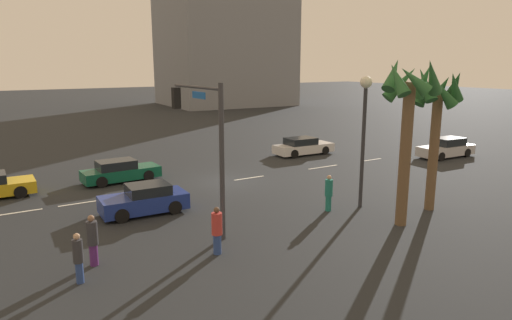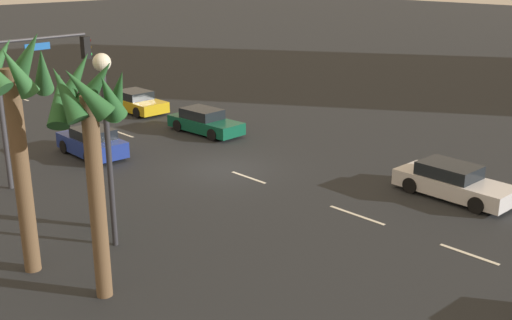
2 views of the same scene
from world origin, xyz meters
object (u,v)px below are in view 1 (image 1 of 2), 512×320
(car_0, at_px, (446,148))
(car_3, at_px, (303,147))
(pedestrian_3, at_px, (217,230))
(pedestrian_1, at_px, (78,257))
(pedestrian_2, at_px, (93,239))
(pedestrian_0, at_px, (329,192))
(building_1, at_px, (224,31))
(palm_tree_0, at_px, (437,105))
(palm_tree_1, at_px, (409,105))
(car_1, at_px, (145,200))
(streetlamp, at_px, (364,117))
(car_2, at_px, (120,171))
(traffic_signal, at_px, (204,132))

(car_0, xyz_separation_m, car_3, (8.61, -6.32, -0.05))
(car_3, bearing_deg, pedestrian_3, 43.69)
(pedestrian_1, bearing_deg, pedestrian_2, -121.22)
(pedestrian_0, bearing_deg, building_1, -112.59)
(pedestrian_3, relative_size, building_1, 0.07)
(pedestrian_3, distance_m, palm_tree_0, 11.78)
(pedestrian_2, distance_m, palm_tree_1, 13.32)
(pedestrian_2, distance_m, palm_tree_0, 15.79)
(car_1, distance_m, streetlamp, 11.00)
(car_1, xyz_separation_m, building_1, (-29.91, -49.52, 11.44))
(car_2, bearing_deg, car_3, -176.35)
(traffic_signal, bearing_deg, pedestrian_1, 23.38)
(pedestrian_0, xyz_separation_m, pedestrian_2, (10.85, 0.39, 0.04))
(streetlamp, distance_m, pedestrian_2, 13.03)
(pedestrian_2, bearing_deg, pedestrian_1, 58.78)
(car_3, bearing_deg, car_1, 26.56)
(car_1, distance_m, car_2, 6.51)
(car_2, xyz_separation_m, pedestrian_1, (4.55, 12.20, 0.28))
(car_2, distance_m, pedestrian_2, 11.75)
(pedestrian_0, height_order, palm_tree_0, palm_tree_0)
(car_3, distance_m, building_1, 46.22)
(car_0, height_order, traffic_signal, traffic_signal)
(car_2, distance_m, palm_tree_0, 17.77)
(building_1, bearing_deg, palm_tree_1, 71.68)
(car_0, distance_m, car_3, 10.68)
(palm_tree_1, bearing_deg, pedestrian_1, -6.85)
(building_1, bearing_deg, traffic_signal, 63.65)
(pedestrian_1, bearing_deg, car_0, -166.08)
(palm_tree_0, xyz_separation_m, palm_tree_1, (2.79, 0.74, 0.17))
(pedestrian_0, bearing_deg, streetlamp, 168.42)
(car_0, height_order, pedestrian_0, pedestrian_0)
(pedestrian_3, bearing_deg, car_1, -82.27)
(traffic_signal, bearing_deg, palm_tree_0, 162.56)
(pedestrian_3, bearing_deg, car_0, -162.73)
(car_2, xyz_separation_m, car_3, (-14.20, -0.91, 0.01))
(pedestrian_0, relative_size, pedestrian_3, 0.97)
(car_3, height_order, palm_tree_1, palm_tree_1)
(car_0, xyz_separation_m, pedestrian_0, (15.83, 5.27, 0.26))
(car_3, relative_size, streetlamp, 0.74)
(car_0, distance_m, palm_tree_0, 14.49)
(car_3, xyz_separation_m, streetlamp, (5.50, 11.95, 3.79))
(pedestrian_1, distance_m, pedestrian_3, 4.78)
(pedestrian_1, bearing_deg, streetlamp, -175.02)
(car_1, bearing_deg, car_3, -153.44)
(car_2, height_order, building_1, building_1)
(pedestrian_0, distance_m, pedestrian_3, 6.97)
(pedestrian_0, distance_m, palm_tree_0, 6.37)
(pedestrian_0, bearing_deg, car_3, -121.90)
(car_3, xyz_separation_m, pedestrian_1, (18.74, 13.10, 0.27))
(car_3, distance_m, pedestrian_2, 21.69)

